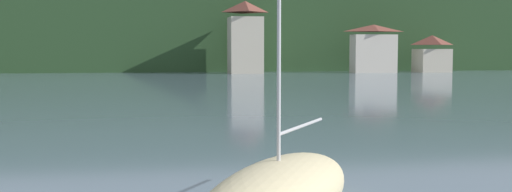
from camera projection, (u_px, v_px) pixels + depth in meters
wooded_hillside at (266, 36)px, 141.60m from camera, size 352.00×73.18×41.22m
shore_building_westcentral at (245, 38)px, 92.56m from camera, size 5.13×5.48×10.95m
shore_building_central at (373, 49)px, 94.90m from camera, size 7.08×3.25×7.47m
shore_building_eastcentral at (432, 54)px, 97.22m from camera, size 5.19×4.59×5.88m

